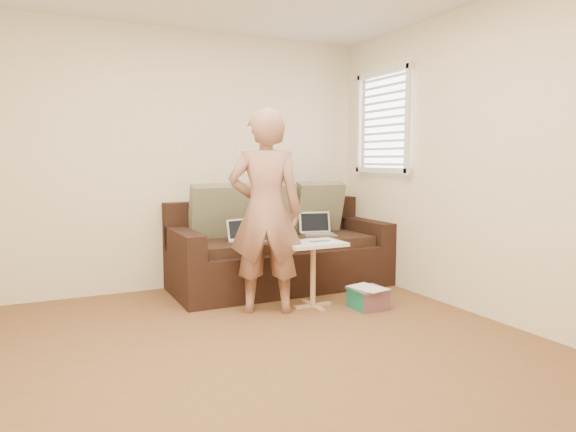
# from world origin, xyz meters

# --- Properties ---
(floor) EXTENTS (4.50, 4.50, 0.00)m
(floor) POSITION_xyz_m (0.00, 0.00, 0.00)
(floor) COLOR brown
(floor) RESTS_ON ground
(wall_back) EXTENTS (4.00, 0.00, 4.00)m
(wall_back) POSITION_xyz_m (0.00, 2.25, 1.30)
(wall_back) COLOR beige
(wall_back) RESTS_ON ground
(wall_right) EXTENTS (0.00, 4.50, 4.50)m
(wall_right) POSITION_xyz_m (2.00, 0.00, 1.30)
(wall_right) COLOR beige
(wall_right) RESTS_ON ground
(window_blinds) EXTENTS (0.12, 0.88, 1.08)m
(window_blinds) POSITION_xyz_m (1.95, 1.50, 1.70)
(window_blinds) COLOR white
(window_blinds) RESTS_ON wall_right
(sofa) EXTENTS (2.20, 0.95, 0.85)m
(sofa) POSITION_xyz_m (0.90, 1.77, 0.42)
(sofa) COLOR black
(sofa) RESTS_ON ground
(pillow_left) EXTENTS (0.55, 0.29, 0.57)m
(pillow_left) POSITION_xyz_m (0.30, 2.00, 0.79)
(pillow_left) COLOR #6A6D50
(pillow_left) RESTS_ON sofa
(pillow_mid) EXTENTS (0.55, 0.27, 0.57)m
(pillow_mid) POSITION_xyz_m (0.85, 1.98, 0.79)
(pillow_mid) COLOR #746353
(pillow_mid) RESTS_ON sofa
(pillow_right) EXTENTS (0.55, 0.28, 0.57)m
(pillow_right) POSITION_xyz_m (1.45, 1.97, 0.79)
(pillow_right) COLOR #6A6D50
(pillow_right) RESTS_ON sofa
(laptop_silver) EXTENTS (0.39, 0.32, 0.23)m
(laptop_silver) POSITION_xyz_m (1.31, 1.72, 0.52)
(laptop_silver) COLOR #B7BABC
(laptop_silver) RESTS_ON sofa
(laptop_white) EXTENTS (0.34, 0.28, 0.22)m
(laptop_white) POSITION_xyz_m (0.48, 1.64, 0.52)
(laptop_white) COLOR white
(laptop_white) RESTS_ON sofa
(person) EXTENTS (0.75, 0.65, 1.74)m
(person) POSITION_xyz_m (0.42, 1.05, 0.87)
(person) COLOR #925A50
(person) RESTS_ON ground
(side_table) EXTENTS (0.53, 0.37, 0.59)m
(side_table) POSITION_xyz_m (0.85, 1.00, 0.29)
(side_table) COLOR silver
(side_table) RESTS_ON ground
(drinking_glass) EXTENTS (0.07, 0.07, 0.12)m
(drinking_glass) POSITION_xyz_m (0.68, 1.09, 0.65)
(drinking_glass) COLOR silver
(drinking_glass) RESTS_ON side_table
(scissors) EXTENTS (0.19, 0.12, 0.02)m
(scissors) POSITION_xyz_m (0.90, 0.97, 0.59)
(scissors) COLOR silver
(scissors) RESTS_ON side_table
(paper_on_table) EXTENTS (0.25, 0.33, 0.00)m
(paper_on_table) POSITION_xyz_m (0.95, 1.02, 0.59)
(paper_on_table) COLOR white
(paper_on_table) RESTS_ON side_table
(striped_box) EXTENTS (0.30, 0.30, 0.19)m
(striped_box) POSITION_xyz_m (1.27, 0.75, 0.09)
(striped_box) COLOR #BE1C47
(striped_box) RESTS_ON ground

